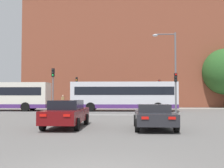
# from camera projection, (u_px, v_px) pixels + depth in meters

# --- Properties ---
(stop_line_strip) EXTENTS (8.78, 0.30, 0.01)m
(stop_line_strip) POSITION_uv_depth(u_px,v_px,m) (116.00, 115.00, 25.15)
(stop_line_strip) COLOR silver
(stop_line_strip) RESTS_ON ground_plane
(far_pavement) EXTENTS (69.75, 2.50, 0.01)m
(far_pavement) POSITION_uv_depth(u_px,v_px,m) (119.00, 108.00, 38.29)
(far_pavement) COLOR #A09B91
(far_pavement) RESTS_ON ground_plane
(brick_civic_building) EXTENTS (36.69, 12.17, 20.66)m
(brick_civic_building) POSITION_uv_depth(u_px,v_px,m) (137.00, 52.00, 48.01)
(brick_civic_building) COLOR brown
(brick_civic_building) RESTS_ON ground_plane
(car_saloon_left) EXTENTS (1.98, 4.86, 1.47)m
(car_saloon_left) POSITION_uv_depth(u_px,v_px,m) (67.00, 113.00, 15.24)
(car_saloon_left) COLOR #600C0F
(car_saloon_left) RESTS_ON ground_plane
(car_roadster_right) EXTENTS (2.10, 4.29, 1.26)m
(car_roadster_right) POSITION_uv_depth(u_px,v_px,m) (154.00, 116.00, 14.49)
(car_roadster_right) COLOR #232328
(car_roadster_right) RESTS_ON ground_plane
(bus_crossing_lead) EXTENTS (11.76, 2.72, 3.25)m
(bus_crossing_lead) POSITION_uv_depth(u_px,v_px,m) (124.00, 95.00, 31.52)
(bus_crossing_lead) COLOR silver
(bus_crossing_lead) RESTS_ON ground_plane
(traffic_light_near_right) EXTENTS (0.26, 0.31, 3.80)m
(traffic_light_near_right) POSITION_uv_depth(u_px,v_px,m) (176.00, 86.00, 25.62)
(traffic_light_near_right) COLOR slate
(traffic_light_near_right) RESTS_ON ground_plane
(traffic_light_near_left) EXTENTS (0.26, 0.31, 4.32)m
(traffic_light_near_left) POSITION_uv_depth(u_px,v_px,m) (53.00, 83.00, 26.54)
(traffic_light_near_left) COLOR slate
(traffic_light_near_left) RESTS_ON ground_plane
(traffic_light_far_left) EXTENTS (0.26, 0.31, 4.23)m
(traffic_light_far_left) POSITION_uv_depth(u_px,v_px,m) (77.00, 87.00, 37.90)
(traffic_light_far_left) COLOR slate
(traffic_light_far_left) RESTS_ON ground_plane
(traffic_light_far_right) EXTENTS (0.26, 0.31, 3.88)m
(traffic_light_far_right) POSITION_uv_depth(u_px,v_px,m) (159.00, 89.00, 37.63)
(traffic_light_far_right) COLOR slate
(traffic_light_far_right) RESTS_ON ground_plane
(street_lamp_junction) EXTENTS (2.19, 0.36, 7.61)m
(street_lamp_junction) POSITION_uv_depth(u_px,v_px,m) (172.00, 64.00, 26.03)
(street_lamp_junction) COLOR slate
(street_lamp_junction) RESTS_ON ground_plane
(pedestrian_waiting) EXTENTS (0.46, 0.40, 1.77)m
(pedestrian_waiting) POSITION_uv_depth(u_px,v_px,m) (131.00, 101.00, 38.62)
(pedestrian_waiting) COLOR brown
(pedestrian_waiting) RESTS_ON ground_plane
(pedestrian_walking_east) EXTENTS (0.43, 0.28, 1.82)m
(pedestrian_walking_east) POSITION_uv_depth(u_px,v_px,m) (63.00, 100.00, 39.16)
(pedestrian_walking_east) COLOR #333851
(pedestrian_walking_east) RESTS_ON ground_plane
(pedestrian_walking_west) EXTENTS (0.40, 0.46, 1.64)m
(pedestrian_walking_west) POSITION_uv_depth(u_px,v_px,m) (116.00, 101.00, 38.01)
(pedestrian_walking_west) COLOR black
(pedestrian_walking_west) RESTS_ON ground_plane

